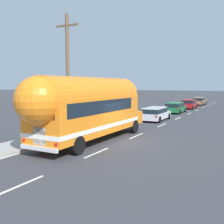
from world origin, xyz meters
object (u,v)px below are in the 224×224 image
(utility_pole, at_px, (68,74))
(car_fourth, at_px, (199,101))
(car_third, at_px, (189,104))
(car_second, at_px, (175,107))
(painted_bus, at_px, (88,107))
(car_lead, at_px, (155,113))

(utility_pole, bearing_deg, car_fourth, 85.73)
(car_third, bearing_deg, car_second, -90.52)
(utility_pole, xyz_separation_m, painted_bus, (2.44, -1.25, -2.12))
(car_lead, relative_size, car_fourth, 1.10)
(car_lead, height_order, car_fourth, same)
(car_fourth, bearing_deg, painted_bus, -90.26)
(utility_pole, relative_size, car_third, 1.75)
(painted_bus, distance_m, car_third, 28.12)
(utility_pole, xyz_separation_m, car_fourth, (2.61, 34.91, -3.63))
(car_third, bearing_deg, car_lead, -89.44)
(car_third, relative_size, car_fourth, 1.11)
(car_third, bearing_deg, painted_bus, -90.19)
(car_lead, bearing_deg, painted_bus, -91.19)
(car_lead, distance_m, car_second, 8.37)
(painted_bus, relative_size, car_lead, 2.46)
(painted_bus, distance_m, car_fourth, 36.19)
(painted_bus, distance_m, car_lead, 12.21)
(utility_pole, xyz_separation_m, car_third, (2.54, 26.83, -3.68))
(car_lead, bearing_deg, car_third, 90.56)
(car_third, xyz_separation_m, car_fourth, (0.07, 8.08, 0.05))
(car_lead, xyz_separation_m, car_third, (-0.16, 15.96, -0.04))
(car_lead, xyz_separation_m, car_second, (-0.23, 8.37, -0.00))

